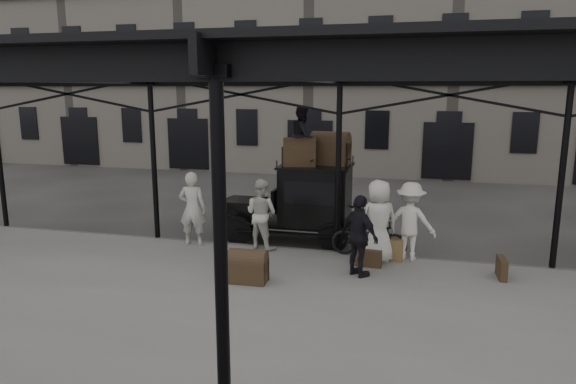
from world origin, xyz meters
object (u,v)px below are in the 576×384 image
(taxi, at_px, (304,200))
(porter_left, at_px, (192,209))
(porter_official, at_px, (359,236))
(bicycle, at_px, (369,237))
(steamer_trunk_platform, at_px, (248,268))
(steamer_trunk_roof_near, at_px, (300,154))

(taxi, height_order, porter_left, taxi)
(porter_official, bearing_deg, bicycle, -53.38)
(porter_official, relative_size, steamer_trunk_platform, 2.23)
(taxi, distance_m, bicycle, 2.34)
(taxi, bearing_deg, bicycle, -33.28)
(porter_official, relative_size, steamer_trunk_roof_near, 2.13)
(porter_left, bearing_deg, steamer_trunk_roof_near, -161.28)
(porter_official, distance_m, steamer_trunk_platform, 2.50)
(bicycle, bearing_deg, porter_official, 176.78)
(bicycle, relative_size, steamer_trunk_platform, 2.26)
(porter_left, bearing_deg, taxi, -157.64)
(steamer_trunk_roof_near, distance_m, steamer_trunk_platform, 3.93)
(steamer_trunk_platform, bearing_deg, porter_official, 20.07)
(taxi, xyz_separation_m, porter_official, (1.81, -2.67, -0.15))
(porter_left, xyz_separation_m, steamer_trunk_roof_near, (2.59, 1.18, 1.37))
(porter_official, height_order, steamer_trunk_platform, porter_official)
(bicycle, distance_m, steamer_trunk_roof_near, 2.89)
(porter_left, bearing_deg, bicycle, 176.48)
(taxi, xyz_separation_m, steamer_trunk_platform, (-0.43, -3.59, -0.76))
(porter_official, xyz_separation_m, steamer_trunk_roof_near, (-1.89, 2.42, 1.44))
(porter_left, height_order, steamer_trunk_roof_near, steamer_trunk_roof_near)
(porter_official, height_order, steamer_trunk_roof_near, steamer_trunk_roof_near)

